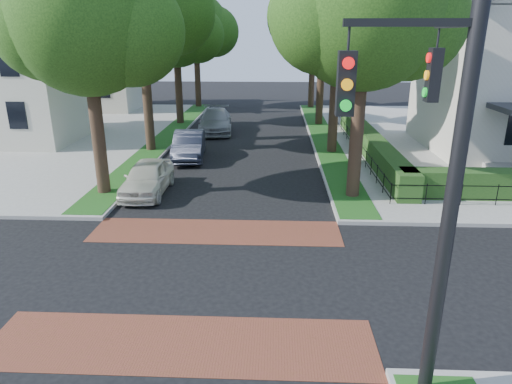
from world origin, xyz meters
TOP-DOWN VIEW (x-y plane):
  - ground at (0.00, 0.00)m, footprint 120.00×120.00m
  - crosswalk_far at (0.00, 3.20)m, footprint 9.00×2.20m
  - crosswalk_near at (0.00, -3.20)m, footprint 9.00×2.20m
  - grass_strip_ne at (5.40, 19.10)m, footprint 1.60×29.80m
  - grass_strip_nw at (-5.40, 19.10)m, footprint 1.60×29.80m
  - tree_right_near at (5.60, 7.24)m, footprint 7.75×6.67m
  - tree_right_mid at (5.61, 15.25)m, footprint 8.25×7.09m
  - tree_right_far at (5.60, 24.22)m, footprint 7.25×6.23m
  - tree_right_back at (5.60, 33.23)m, footprint 7.50×6.45m
  - tree_left_near at (-5.40, 7.23)m, footprint 7.50×6.45m
  - tree_left_mid at (-5.39, 15.24)m, footprint 8.00×6.88m
  - tree_left_far at (-5.40, 24.22)m, footprint 7.00×6.02m
  - tree_left_back at (-5.40, 33.24)m, footprint 7.75×6.66m
  - hedge_main_road at (7.70, 15.00)m, footprint 1.00×18.00m
  - fence_main_road at (6.90, 15.00)m, footprint 0.06×18.00m
  - house_left_near at (-15.49, 17.99)m, footprint 10.00×9.00m
  - house_left_far at (-15.49, 31.99)m, footprint 10.00×9.00m
  - traffic_signal at (4.89, -4.41)m, footprint 2.17×2.00m
  - parked_car_front at (-3.60, 7.33)m, footprint 1.78×4.40m
  - parked_car_middle at (-2.86, 13.52)m, footprint 2.12×4.88m
  - parked_car_rear at (-2.30, 21.21)m, footprint 2.83×5.88m

SIDE VIEW (x-z plane):
  - ground at x=0.00m, z-range 0.00..0.00m
  - crosswalk_far at x=0.00m, z-range 0.00..0.01m
  - crosswalk_near at x=0.00m, z-range 0.00..0.01m
  - grass_strip_ne at x=5.40m, z-range 0.15..0.17m
  - grass_strip_nw at x=-5.40m, z-range 0.15..0.17m
  - fence_main_road at x=6.90m, z-range 0.15..1.05m
  - parked_car_front at x=-3.60m, z-range 0.00..1.50m
  - hedge_main_road at x=7.70m, z-range 0.15..1.35m
  - parked_car_middle at x=-2.86m, z-range 0.00..1.56m
  - parked_car_rear at x=-2.30m, z-range 0.00..1.65m
  - traffic_signal at x=4.89m, z-range 0.71..8.71m
  - house_left_near at x=-15.49m, z-range -0.03..10.11m
  - house_left_far at x=-15.49m, z-range -0.03..10.11m
  - tree_right_far at x=5.60m, z-range 2.04..11.78m
  - tree_left_far at x=-5.40m, z-range 2.19..12.05m
  - tree_right_back at x=5.60m, z-range 2.17..12.37m
  - tree_left_near at x=-5.40m, z-range 2.17..12.37m
  - tree_left_back at x=-5.40m, z-range 2.19..12.63m
  - tree_right_near at x=5.60m, z-range 2.30..12.96m
  - tree_right_mid at x=5.61m, z-range 2.38..13.60m
  - tree_left_mid at x=-5.39m, z-range 2.60..14.08m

